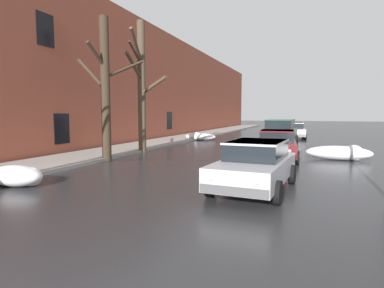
{
  "coord_description": "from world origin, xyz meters",
  "views": [
    {
      "loc": [
        3.71,
        -1.23,
        2.21
      ],
      "look_at": [
        0.04,
        8.59,
        1.22
      ],
      "focal_mm": 30.15,
      "sensor_mm": 36.0,
      "label": 1
    }
  ],
  "objects_px": {
    "bare_tree_mid_block": "(142,84)",
    "sedan_maroon_parked_kerbside_close": "(277,144)",
    "sedan_silver_approaching_near_lane": "(256,164)",
    "suv_green_parked_kerbside_mid": "(280,132)",
    "bare_tree_second_along_sidewalk": "(105,86)",
    "sedan_white_parked_far_down_block": "(293,130)"
  },
  "relations": [
    {
      "from": "bare_tree_mid_block",
      "to": "sedan_maroon_parked_kerbside_close",
      "type": "bearing_deg",
      "value": -2.66
    },
    {
      "from": "sedan_silver_approaching_near_lane",
      "to": "suv_green_parked_kerbside_mid",
      "type": "bearing_deg",
      "value": 92.19
    },
    {
      "from": "bare_tree_second_along_sidewalk",
      "to": "sedan_maroon_parked_kerbside_close",
      "type": "bearing_deg",
      "value": 21.11
    },
    {
      "from": "sedan_maroon_parked_kerbside_close",
      "to": "sedan_white_parked_far_down_block",
      "type": "bearing_deg",
      "value": 89.96
    },
    {
      "from": "suv_green_parked_kerbside_mid",
      "to": "sedan_maroon_parked_kerbside_close",
      "type": "bearing_deg",
      "value": -86.13
    },
    {
      "from": "sedan_silver_approaching_near_lane",
      "to": "sedan_white_parked_far_down_block",
      "type": "height_order",
      "value": "same"
    },
    {
      "from": "bare_tree_second_along_sidewalk",
      "to": "sedan_silver_approaching_near_lane",
      "type": "distance_m",
      "value": 8.79
    },
    {
      "from": "sedan_maroon_parked_kerbside_close",
      "to": "suv_green_parked_kerbside_mid",
      "type": "xyz_separation_m",
      "value": [
        -0.45,
        6.68,
        0.24
      ]
    },
    {
      "from": "bare_tree_mid_block",
      "to": "suv_green_parked_kerbside_mid",
      "type": "height_order",
      "value": "bare_tree_mid_block"
    },
    {
      "from": "bare_tree_mid_block",
      "to": "sedan_maroon_parked_kerbside_close",
      "type": "relative_size",
      "value": 1.77
    },
    {
      "from": "sedan_silver_approaching_near_lane",
      "to": "sedan_maroon_parked_kerbside_close",
      "type": "height_order",
      "value": "same"
    },
    {
      "from": "bare_tree_second_along_sidewalk",
      "to": "sedan_white_parked_far_down_block",
      "type": "xyz_separation_m",
      "value": [
        7.55,
        16.94,
        -2.75
      ]
    },
    {
      "from": "bare_tree_second_along_sidewalk",
      "to": "suv_green_parked_kerbside_mid",
      "type": "bearing_deg",
      "value": 53.53
    },
    {
      "from": "bare_tree_mid_block",
      "to": "sedan_maroon_parked_kerbside_close",
      "type": "distance_m",
      "value": 8.06
    },
    {
      "from": "bare_tree_second_along_sidewalk",
      "to": "suv_green_parked_kerbside_mid",
      "type": "distance_m",
      "value": 12.19
    },
    {
      "from": "sedan_maroon_parked_kerbside_close",
      "to": "sedan_white_parked_far_down_block",
      "type": "relative_size",
      "value": 0.93
    },
    {
      "from": "bare_tree_mid_block",
      "to": "suv_green_parked_kerbside_mid",
      "type": "relative_size",
      "value": 1.58
    },
    {
      "from": "bare_tree_mid_block",
      "to": "sedan_silver_approaching_near_lane",
      "type": "xyz_separation_m",
      "value": [
        7.49,
        -6.72,
        -3.07
      ]
    },
    {
      "from": "sedan_silver_approaching_near_lane",
      "to": "suv_green_parked_kerbside_mid",
      "type": "distance_m",
      "value": 13.07
    },
    {
      "from": "suv_green_parked_kerbside_mid",
      "to": "sedan_white_parked_far_down_block",
      "type": "height_order",
      "value": "suv_green_parked_kerbside_mid"
    },
    {
      "from": "sedan_maroon_parked_kerbside_close",
      "to": "sedan_white_parked_far_down_block",
      "type": "distance_m",
      "value": 14.03
    },
    {
      "from": "sedan_white_parked_far_down_block",
      "to": "bare_tree_mid_block",
      "type": "bearing_deg",
      "value": -118.58
    }
  ]
}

